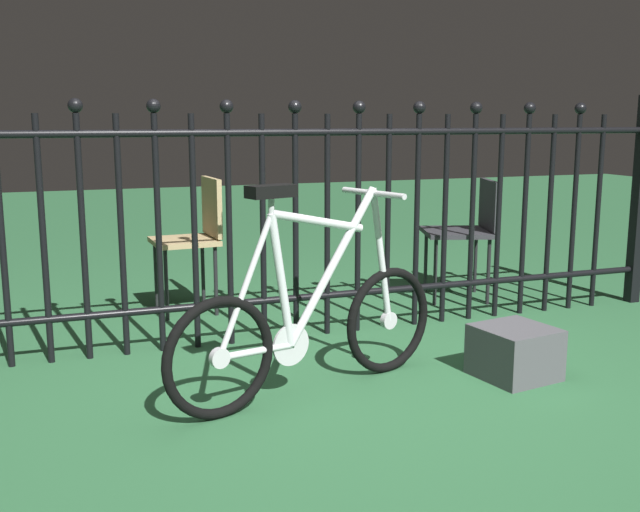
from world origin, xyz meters
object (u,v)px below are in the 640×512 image
at_px(bicycle, 311,321).
at_px(chair_charcoal, 469,225).
at_px(chair_tan, 196,231).
at_px(display_crate, 515,352).

height_order(bicycle, chair_charcoal, bicycle).
bearing_deg(chair_charcoal, bicycle, -140.52).
distance_m(bicycle, chair_tan, 1.58).
height_order(chair_tan, display_crate, chair_tan).
bearing_deg(bicycle, chair_charcoal, 39.48).
distance_m(chair_tan, chair_charcoal, 1.76).
height_order(chair_charcoal, display_crate, chair_charcoal).
relative_size(bicycle, display_crate, 4.18).
relative_size(bicycle, chair_tan, 1.64).
xyz_separation_m(chair_charcoal, display_crate, (-0.60, -1.40, -0.37)).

